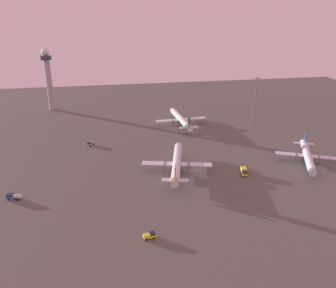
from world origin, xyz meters
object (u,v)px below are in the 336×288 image
baggage_tractor (90,144)px  apron_light_east (256,98)px  catering_truck (244,171)px  airplane_far_stand (177,163)px  airplane_near_gate (181,119)px  maintenance_van (150,236)px  airplane_terminal_side (308,156)px  control_tower (48,75)px  fuel_truck (14,196)px

baggage_tractor → apron_light_east: 113.53m
catering_truck → baggage_tractor: size_ratio=1.34×
airplane_far_stand → apron_light_east: (67.63, 64.59, 13.34)m
airplane_near_gate → apron_light_east: 52.69m
maintenance_van → airplane_near_gate: bearing=155.0°
airplane_far_stand → apron_light_east: size_ratio=1.38×
catering_truck → baggage_tractor: (-73.09, 50.31, -0.40)m
airplane_terminal_side → apron_light_east: size_ratio=1.21×
airplane_terminal_side → control_tower: bearing=-16.7°
airplane_near_gate → control_tower: bearing=145.0°
airplane_terminal_side → catering_truck: bearing=34.5°
fuel_truck → airplane_terminal_side: bearing=-73.1°
baggage_tractor → fuel_truck: (-29.55, -54.70, 0.19)m
maintenance_van → control_tower: bearing=-170.3°
baggage_tractor → apron_light_east: apron_light_east is taller
airplane_near_gate → fuel_truck: 120.09m
catering_truck → fuel_truck: 102.74m
fuel_truck → airplane_near_gate: bearing=-35.0°
airplane_far_stand → fuel_truck: airplane_far_stand is taller
catering_truck → fuel_truck: bearing=14.0°
maintenance_van → apron_light_east: apron_light_east is taller
catering_truck → airplane_far_stand: bearing=-4.7°
apron_light_east → airplane_far_stand: bearing=-136.3°
airplane_terminal_side → baggage_tractor: airplane_terminal_side is taller
airplane_near_gate → maintenance_van: 122.42m
airplane_far_stand → apron_light_east: bearing=57.7°
airplane_terminal_side → maintenance_van: bearing=52.9°
control_tower → airplane_near_gate: 107.91m
airplane_near_gate → fuel_truck: bearing=-141.4°
airplane_far_stand → baggage_tractor: 59.19m
baggage_tractor → fuel_truck: size_ratio=0.68×
airplane_terminal_side → baggage_tractor: 118.26m
fuel_truck → catering_truck: bearing=-75.0°
fuel_truck → baggage_tractor: bearing=-15.9°
airplane_far_stand → airplane_near_gate: 69.70m
airplane_near_gate → airplane_terminal_side: bearing=-58.1°
maintenance_van → apron_light_east: bearing=134.8°
airplane_terminal_side → airplane_far_stand: bearing=22.5°
airplane_terminal_side → airplane_near_gate: size_ratio=0.86×
airplane_near_gate → fuel_truck: size_ratio=6.66×
airplane_terminal_side → baggage_tractor: size_ratio=8.51×
airplane_far_stand → control_tower: bearing=135.1°
maintenance_van → fuel_truck: (-52.13, 35.78, 0.19)m
control_tower → baggage_tractor: size_ratio=10.40×
catering_truck → apron_light_east: apron_light_east is taller
control_tower → airplane_far_stand: 144.50m
catering_truck → apron_light_east: 83.82m
baggage_tractor → airplane_far_stand: bearing=173.5°
control_tower → fuel_truck: 138.07m
airplane_terminal_side → maintenance_van: (-87.14, -46.41, -2.74)m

